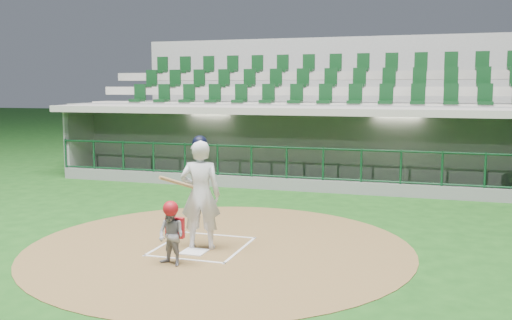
{
  "coord_description": "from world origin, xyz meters",
  "views": [
    {
      "loc": [
        4.08,
        -9.9,
        2.97
      ],
      "look_at": [
        0.13,
        2.6,
        1.3
      ],
      "focal_mm": 40.0,
      "sensor_mm": 36.0,
      "label": 1
    }
  ],
  "objects": [
    {
      "name": "dugout_structure",
      "position": [
        0.13,
        7.85,
        0.95
      ],
      "size": [
        16.4,
        3.7,
        3.0
      ],
      "color": "gray",
      "rests_on": "ground"
    },
    {
      "name": "home_plate",
      "position": [
        0.0,
        -0.7,
        0.02
      ],
      "size": [
        0.43,
        0.43,
        0.02
      ],
      "primitive_type": "cube",
      "color": "white",
      "rests_on": "dirt_circle"
    },
    {
      "name": "ground",
      "position": [
        0.0,
        0.0,
        0.0
      ],
      "size": [
        120.0,
        120.0,
        0.0
      ],
      "primitive_type": "plane",
      "color": "#154313",
      "rests_on": "ground"
    },
    {
      "name": "dirt_circle",
      "position": [
        0.3,
        -0.2,
        0.01
      ],
      "size": [
        7.2,
        7.2,
        0.01
      ],
      "primitive_type": "cylinder",
      "color": "brown",
      "rests_on": "ground"
    },
    {
      "name": "seating_deck",
      "position": [
        0.0,
        10.91,
        1.42
      ],
      "size": [
        17.0,
        6.72,
        5.15
      ],
      "color": "slate",
      "rests_on": "ground"
    },
    {
      "name": "catcher",
      "position": [
        -0.06,
        -1.49,
        0.56
      ],
      "size": [
        0.58,
        0.51,
        1.1
      ],
      "color": "gray",
      "rests_on": "dirt_circle"
    },
    {
      "name": "batter_box_chalk",
      "position": [
        0.0,
        -0.3,
        0.02
      ],
      "size": [
        1.55,
        1.8,
        0.01
      ],
      "color": "white",
      "rests_on": "ground"
    },
    {
      "name": "batter",
      "position": [
        0.02,
        -0.42,
        1.05
      ],
      "size": [
        0.95,
        0.96,
        2.1
      ],
      "color": "silver",
      "rests_on": "dirt_circle"
    }
  ]
}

